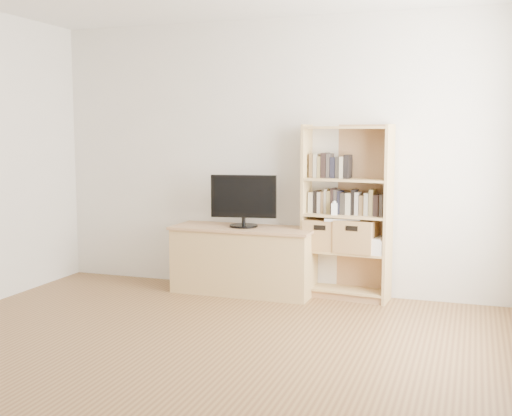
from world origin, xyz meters
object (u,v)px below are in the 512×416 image
at_px(bookshelf, 346,212).
at_px(basket_right, 356,236).
at_px(laptop, 342,219).
at_px(tv_stand, 244,261).
at_px(baby_monitor, 334,209).
at_px(basket_left, 324,234).
at_px(television, 244,201).

height_order(bookshelf, basket_right, bookshelf).
bearing_deg(laptop, tv_stand, 176.05).
relative_size(baby_monitor, laptop, 0.33).
xyz_separation_m(baby_monitor, basket_left, (-0.12, 0.10, -0.25)).
distance_m(bookshelf, television, 0.97).
xyz_separation_m(tv_stand, basket_left, (0.75, 0.12, 0.28)).
bearing_deg(tv_stand, television, 0.00).
height_order(baby_monitor, laptop, baby_monitor).
bearing_deg(basket_right, tv_stand, -168.24).
relative_size(bookshelf, laptop, 4.99).
height_order(television, basket_left, television).
height_order(baby_monitor, basket_left, baby_monitor).
height_order(television, baby_monitor, television).
distance_m(basket_left, basket_right, 0.31).
bearing_deg(television, bookshelf, -2.82).
xyz_separation_m(bookshelf, laptop, (-0.04, -0.00, -0.06)).
height_order(bookshelf, baby_monitor, bookshelf).
relative_size(bookshelf, basket_left, 4.69).
distance_m(television, baby_monitor, 0.87).
distance_m(bookshelf, basket_right, 0.23).
bearing_deg(tv_stand, baby_monitor, 2.37).
relative_size(tv_stand, basket_right, 3.73).
xyz_separation_m(tv_stand, bookshelf, (0.96, 0.11, 0.49)).
relative_size(baby_monitor, basket_left, 0.31).
bearing_deg(laptop, baby_monitor, -138.09).
distance_m(tv_stand, baby_monitor, 1.01).
height_order(tv_stand, bookshelf, bookshelf).
xyz_separation_m(basket_left, laptop, (0.17, -0.02, 0.15)).
distance_m(television, laptop, 0.94).
bearing_deg(basket_right, laptop, -178.43).
relative_size(tv_stand, laptop, 4.15).
xyz_separation_m(basket_right, laptop, (-0.13, 0.01, 0.15)).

